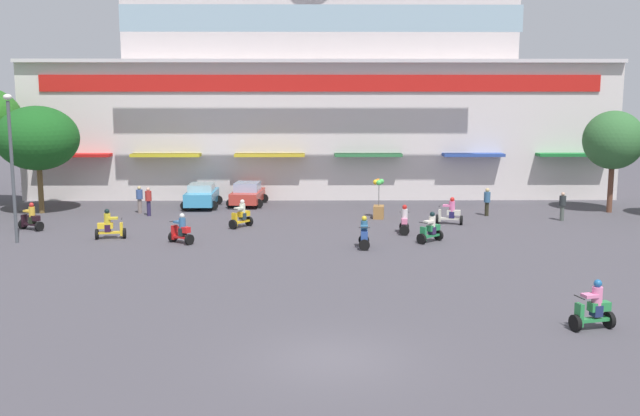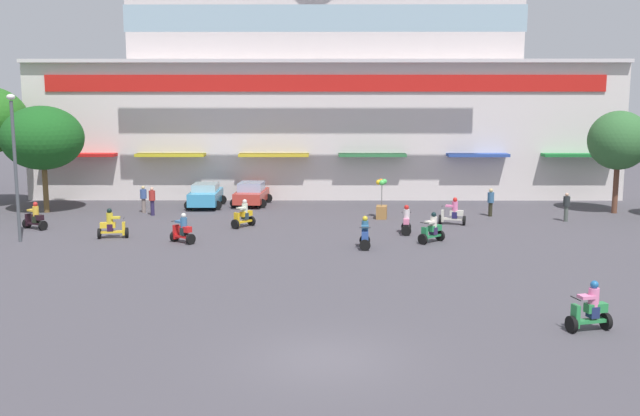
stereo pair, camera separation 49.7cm
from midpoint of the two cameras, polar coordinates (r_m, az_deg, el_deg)
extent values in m
plane|color=#48454C|center=(32.71, -0.04, -3.73)|extent=(128.00, 128.00, 0.00)
cube|color=silver|center=(55.28, -0.28, 6.31)|extent=(40.73, 12.62, 9.27)
cube|color=silver|center=(56.18, -0.29, 15.11)|extent=(27.12, 11.36, 7.87)
cube|color=red|center=(48.86, -0.24, 9.82)|extent=(37.47, 0.12, 1.10)
cube|color=silver|center=(48.86, -0.24, 11.54)|extent=(40.73, 0.70, 0.24)
cube|color=red|center=(51.21, -19.28, 3.96)|extent=(5.20, 1.10, 0.20)
cube|color=gold|center=(49.56, -12.35, 4.10)|extent=(4.62, 1.10, 0.20)
cube|color=gold|center=(48.63, -4.28, 4.19)|extent=(4.69, 1.10, 0.20)
cube|color=#2F7340|center=(48.65, 3.53, 4.20)|extent=(4.52, 1.10, 0.20)
cube|color=#2A4696|center=(49.67, 11.72, 4.13)|extent=(4.08, 1.10, 0.20)
cube|color=#1C7031|center=(51.55, 19.17, 3.99)|extent=(4.95, 1.10, 0.20)
cube|color=#99B7C6|center=(44.05, -0.20, 14.75)|extent=(23.86, 0.08, 1.57)
cylinder|color=brown|center=(47.26, -21.46, 1.34)|extent=(0.32, 0.32, 2.86)
ellipsoid|color=#19541C|center=(46.99, -21.68, 5.15)|extent=(4.89, 4.98, 3.88)
cylinder|color=brown|center=(47.59, 21.67, 1.58)|extent=(0.32, 0.32, 3.19)
ellipsoid|color=#326533|center=(47.34, 21.87, 5.00)|extent=(3.60, 3.68, 3.55)
cube|color=#3A94C4|center=(46.93, -9.61, 0.85)|extent=(1.80, 3.95, 0.80)
cube|color=#A2BCBE|center=(46.85, -9.63, 1.62)|extent=(1.53, 1.98, 0.47)
cylinder|color=black|center=(48.31, -10.42, 0.62)|extent=(0.60, 0.17, 0.60)
cylinder|color=black|center=(48.06, -8.34, 0.63)|extent=(0.60, 0.17, 0.60)
cylinder|color=black|center=(45.93, -10.91, 0.18)|extent=(0.60, 0.17, 0.60)
cylinder|color=black|center=(45.66, -8.72, 0.18)|extent=(0.60, 0.17, 0.60)
cube|color=#B7372D|center=(47.42, -6.03, 0.94)|extent=(2.08, 3.95, 0.69)
cube|color=#97ABCA|center=(47.33, -6.04, 1.69)|extent=(1.68, 2.03, 0.56)
cylinder|color=black|center=(48.77, -6.81, 0.78)|extent=(0.61, 0.21, 0.60)
cylinder|color=black|center=(48.47, -4.75, 0.76)|extent=(0.61, 0.21, 0.60)
cylinder|color=black|center=(46.47, -7.36, 0.36)|extent=(0.61, 0.21, 0.60)
cylinder|color=black|center=(46.16, -5.20, 0.34)|extent=(0.61, 0.21, 0.60)
cylinder|color=black|center=(23.62, 18.92, -8.59)|extent=(0.27, 0.54, 0.52)
cylinder|color=black|center=(24.29, 21.29, -8.23)|extent=(0.27, 0.54, 0.52)
cube|color=#288744|center=(23.93, 20.13, -8.27)|extent=(1.09, 0.53, 0.10)
cube|color=#288744|center=(23.94, 20.61, -7.27)|extent=(0.72, 0.46, 0.28)
cube|color=#288744|center=(23.61, 19.20, -7.96)|extent=(0.22, 0.34, 0.71)
cylinder|color=black|center=(23.45, 19.22, -6.67)|extent=(0.16, 0.51, 0.04)
cube|color=navy|center=(23.92, 20.40, -7.57)|extent=(0.35, 0.38, 0.36)
cylinder|color=pink|center=(23.79, 20.46, -6.51)|extent=(0.39, 0.39, 0.56)
sphere|color=#1F5F9A|center=(23.70, 20.52, -5.59)|extent=(0.25, 0.25, 0.25)
cube|color=pink|center=(23.64, 19.94, -6.51)|extent=(0.51, 0.44, 0.10)
cylinder|color=black|center=(42.16, -22.70, -1.20)|extent=(0.38, 0.52, 0.52)
cylinder|color=black|center=(41.17, -21.59, -1.36)|extent=(0.38, 0.52, 0.52)
cube|color=black|center=(41.65, -22.16, -1.20)|extent=(1.12, 0.80, 0.10)
cube|color=black|center=(41.42, -21.98, -0.74)|extent=(0.77, 0.62, 0.28)
cube|color=black|center=(42.03, -22.61, -0.92)|extent=(0.28, 0.35, 0.66)
cylinder|color=black|center=(41.96, -22.68, -0.19)|extent=(0.29, 0.47, 0.04)
cube|color=black|center=(41.52, -22.07, -0.89)|extent=(0.40, 0.42, 0.36)
cylinder|color=gold|center=(41.45, -22.10, -0.28)|extent=(0.44, 0.44, 0.54)
sphere|color=red|center=(41.39, -22.13, 0.24)|extent=(0.25, 0.25, 0.25)
cube|color=gold|center=(41.66, -22.35, -0.21)|extent=(0.55, 0.51, 0.10)
cylinder|color=black|center=(36.29, -11.91, -2.23)|extent=(0.43, 0.50, 0.52)
cylinder|color=black|center=(35.42, -10.67, -2.47)|extent=(0.43, 0.50, 0.52)
cube|color=red|center=(35.84, -11.30, -2.26)|extent=(0.99, 0.86, 0.10)
cube|color=red|center=(35.61, -11.09, -1.68)|extent=(0.70, 0.64, 0.28)
cube|color=red|center=(36.16, -11.80, -1.88)|extent=(0.31, 0.34, 0.70)
cylinder|color=black|center=(36.08, -11.85, -1.02)|extent=(0.35, 0.43, 0.04)
cube|color=#1A292A|center=(35.71, -11.19, -1.85)|extent=(0.42, 0.42, 0.36)
cylinder|color=#326390|center=(35.63, -11.21, -1.17)|extent=(0.45, 0.45, 0.49)
sphere|color=silver|center=(35.57, -11.22, -0.61)|extent=(0.25, 0.25, 0.25)
cube|color=#326390|center=(35.82, -11.48, -1.09)|extent=(0.56, 0.54, 0.10)
cylinder|color=black|center=(40.99, 8.91, -0.87)|extent=(0.28, 0.54, 0.52)
cylinder|color=black|center=(40.88, 10.75, -0.95)|extent=(0.28, 0.54, 0.52)
cube|color=beige|center=(40.92, 9.83, -0.83)|extent=(1.20, 0.58, 0.10)
cube|color=beige|center=(40.85, 10.17, -0.36)|extent=(0.79, 0.49, 0.28)
cube|color=beige|center=(40.95, 9.10, -0.58)|extent=(0.22, 0.35, 0.66)
cylinder|color=black|center=(40.86, 9.08, 0.16)|extent=(0.17, 0.51, 0.04)
cube|color=#1F1D4D|center=(40.87, 10.02, -0.52)|extent=(0.36, 0.38, 0.36)
cylinder|color=pink|center=(40.80, 10.04, 0.13)|extent=(0.39, 0.39, 0.57)
sphere|color=red|center=(40.74, 10.05, 0.68)|extent=(0.25, 0.25, 0.25)
cube|color=pink|center=(40.82, 9.63, 0.19)|extent=(0.51, 0.45, 0.10)
cylinder|color=black|center=(39.16, -7.25, -1.30)|extent=(0.50, 0.43, 0.52)
cylinder|color=black|center=(40.04, -5.98, -1.05)|extent=(0.50, 0.43, 0.52)
cube|color=gold|center=(39.59, -6.61, -1.09)|extent=(0.91, 1.04, 0.10)
cube|color=gold|center=(39.68, -6.39, -0.45)|extent=(0.67, 0.74, 0.28)
cube|color=gold|center=(39.20, -7.13, -0.90)|extent=(0.34, 0.31, 0.71)
cylinder|color=black|center=(39.09, -7.17, -0.10)|extent=(0.43, 0.35, 0.04)
cube|color=#21313A|center=(39.63, -6.49, -0.64)|extent=(0.42, 0.42, 0.36)
cylinder|color=beige|center=(39.56, -6.50, -0.02)|extent=(0.45, 0.45, 0.51)
sphere|color=silver|center=(39.50, -6.51, 0.50)|extent=(0.25, 0.25, 0.25)
cube|color=beige|center=(39.36, -6.78, -0.04)|extent=(0.54, 0.56, 0.10)
cylinder|color=black|center=(37.79, -15.54, -1.93)|extent=(0.23, 0.54, 0.52)
cylinder|color=black|center=(37.93, -17.55, -1.98)|extent=(0.23, 0.54, 0.52)
cube|color=yellow|center=(37.84, -16.55, -1.87)|extent=(1.21, 0.48, 0.10)
cube|color=yellow|center=(37.81, -16.94, -1.34)|extent=(0.79, 0.43, 0.28)
cube|color=yellow|center=(37.76, -15.75, -1.61)|extent=(0.19, 0.34, 0.66)
cylinder|color=black|center=(37.67, -15.75, -0.80)|extent=(0.13, 0.52, 0.04)
cube|color=#2A122F|center=(37.82, -16.77, -1.52)|extent=(0.33, 0.36, 0.36)
cylinder|color=gold|center=(37.74, -16.80, -0.83)|extent=(0.37, 0.37, 0.56)
sphere|color=black|center=(37.68, -16.83, -0.24)|extent=(0.25, 0.25, 0.25)
cube|color=gold|center=(37.70, -16.36, -0.78)|extent=(0.49, 0.41, 0.10)
cylinder|color=black|center=(38.48, 6.28, -1.46)|extent=(0.53, 0.20, 0.52)
cylinder|color=black|center=(37.34, 6.30, -1.78)|extent=(0.53, 0.20, 0.52)
cube|color=pink|center=(37.90, 6.29, -1.53)|extent=(0.39, 1.05, 0.10)
cube|color=pink|center=(37.62, 6.30, -1.00)|extent=(0.37, 0.68, 0.28)
cube|color=pink|center=(38.32, 6.29, -1.14)|extent=(0.33, 0.17, 0.69)
cylinder|color=black|center=(38.25, 6.30, -0.32)|extent=(0.52, 0.09, 0.04)
cube|color=#434549|center=(37.73, 6.30, -1.16)|extent=(0.35, 0.31, 0.36)
cylinder|color=silver|center=(37.66, 6.31, -0.49)|extent=(0.35, 0.35, 0.53)
sphere|color=red|center=(37.60, 6.32, 0.08)|extent=(0.25, 0.25, 0.25)
cube|color=silver|center=(37.91, 6.31, -0.39)|extent=(0.39, 0.48, 0.10)
cylinder|color=black|center=(33.62, 3.09, -2.94)|extent=(0.53, 0.17, 0.52)
cylinder|color=black|center=(34.76, 3.07, -2.54)|extent=(0.53, 0.17, 0.52)
cube|color=#2B4A94|center=(34.17, 3.08, -2.64)|extent=(0.33, 1.04, 0.10)
cube|color=#2B4A94|center=(34.30, 3.08, -1.90)|extent=(0.33, 0.67, 0.28)
cube|color=#2B4A94|center=(33.68, 3.10, -2.48)|extent=(0.33, 0.16, 0.71)
cylinder|color=black|center=(33.55, 3.10, -1.56)|extent=(0.52, 0.06, 0.04)
cube|color=#1C343F|center=(34.23, 3.08, -2.13)|extent=(0.33, 0.30, 0.36)
cylinder|color=#2E5E81|center=(34.15, 3.09, -1.42)|extent=(0.34, 0.34, 0.50)
sphere|color=gold|center=(34.09, 3.09, -0.82)|extent=(0.25, 0.25, 0.25)
cube|color=#2E5E81|center=(33.90, 3.10, -1.45)|extent=(0.36, 0.46, 0.10)
cylinder|color=black|center=(35.30, 7.61, -2.43)|extent=(0.45, 0.48, 0.52)
cylinder|color=black|center=(36.31, 8.94, -2.15)|extent=(0.45, 0.48, 0.52)
cube|color=#227C46|center=(35.79, 8.29, -2.19)|extent=(1.05, 0.98, 0.10)
cube|color=#227C46|center=(35.90, 8.54, -1.55)|extent=(0.75, 0.72, 0.28)
cube|color=#227C46|center=(35.36, 7.75, -2.03)|extent=(0.32, 0.33, 0.68)
cylinder|color=black|center=(35.24, 7.74, -1.17)|extent=(0.37, 0.41, 0.04)
cube|color=#2D2147|center=(35.84, 8.43, -1.76)|extent=(0.42, 0.43, 0.36)
cylinder|color=silver|center=(35.76, 8.45, -1.07)|extent=(0.45, 0.45, 0.52)
sphere|color=black|center=(35.70, 8.46, -0.48)|extent=(0.25, 0.25, 0.25)
cube|color=silver|center=(35.54, 8.15, -1.08)|extent=(0.55, 0.55, 0.10)
cylinder|color=black|center=(44.20, 12.71, -0.08)|extent=(0.26, 0.26, 0.82)
cylinder|color=#325B81|center=(44.09, 12.74, 0.84)|extent=(0.42, 0.42, 0.61)
sphere|color=tan|center=(44.04, 12.76, 1.39)|extent=(0.24, 0.24, 0.24)
cylinder|color=#48514A|center=(43.62, 18.24, -0.39)|extent=(0.24, 0.24, 0.89)
cylinder|color=#252A2B|center=(43.52, 18.29, 0.55)|extent=(0.38, 0.38, 0.56)
sphere|color=tan|center=(43.47, 18.32, 1.05)|extent=(0.20, 0.20, 0.20)
cylinder|color=#292246|center=(44.37, -13.67, -0.02)|extent=(0.32, 0.32, 0.91)
cylinder|color=#A52B27|center=(44.26, -13.71, 0.93)|extent=(0.52, 0.52, 0.59)
sphere|color=tan|center=(44.21, -13.72, 1.45)|extent=(0.21, 0.21, 0.21)
cylinder|color=gray|center=(45.45, -14.34, 0.15)|extent=(0.29, 0.29, 0.89)
cylinder|color=#38528B|center=(45.35, -14.37, 1.06)|extent=(0.47, 0.47, 0.56)
sphere|color=tan|center=(45.30, -14.39, 1.54)|extent=(0.21, 0.21, 0.21)
cylinder|color=#474C51|center=(37.96, -23.44, 2.56)|extent=(0.16, 0.16, 6.88)
ellipsoid|color=silver|center=(37.77, -23.79, 8.03)|extent=(0.40, 0.40, 0.28)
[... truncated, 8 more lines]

